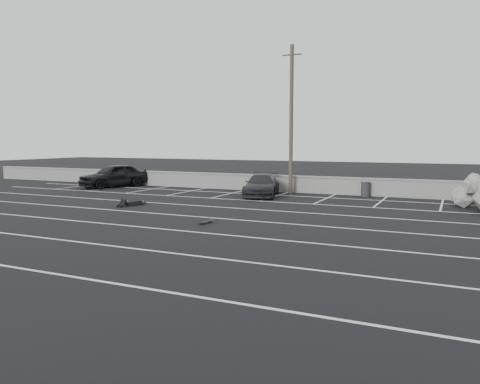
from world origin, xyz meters
The scene contains 9 objects.
ground centered at (0.00, 0.00, 0.00)m, with size 120.00×120.00×0.00m, color black.
seawall centered at (0.00, 14.00, 0.55)m, with size 50.00×0.45×1.06m.
stall_lines centered at (-0.08, 4.41, 0.00)m, with size 36.00×20.05×0.01m.
car_left centered at (-11.31, 11.87, 0.82)m, with size 1.95×4.84×1.65m, color black.
car_right centered at (0.24, 11.19, 0.64)m, with size 1.80×4.44×1.29m, color #222227.
utility_pole centered at (1.34, 13.20, 4.54)m, with size 1.20×0.24×8.97m.
trash_bin centered at (5.83, 13.51, 0.43)m, with size 0.61×0.61×0.85m.
person centered at (-4.07, 4.88, 0.21)m, with size 1.20×2.23×0.42m, color black, non-canonical shape.
skateboard centered at (1.79, 1.68, 0.07)m, with size 0.34×0.73×0.09m.
Camera 1 is at (10.63, -14.13, 3.20)m, focal length 35.00 mm.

